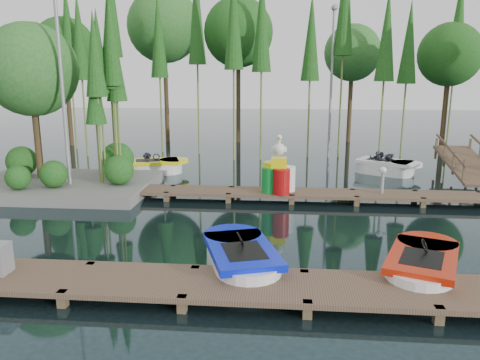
# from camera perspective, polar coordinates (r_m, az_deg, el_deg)

# --- Properties ---
(ground_plane) EXTENTS (90.00, 90.00, 0.00)m
(ground_plane) POSITION_cam_1_polar(r_m,az_deg,el_deg) (13.16, -2.37, -5.11)
(ground_plane) COLOR #1B2E33
(near_dock) EXTENTS (18.00, 1.50, 0.50)m
(near_dock) POSITION_cam_1_polar(r_m,az_deg,el_deg) (8.93, -6.23, -12.46)
(near_dock) COLOR brown
(near_dock) RESTS_ON ground
(far_dock) EXTENTS (15.00, 1.20, 0.50)m
(far_dock) POSITION_cam_1_polar(r_m,az_deg,el_deg) (15.41, 2.52, -1.57)
(far_dock) COLOR brown
(far_dock) RESTS_ON ground
(island) EXTENTS (6.20, 4.20, 6.75)m
(island) POSITION_cam_1_polar(r_m,az_deg,el_deg) (17.63, -21.99, 9.06)
(island) COLOR slate
(island) RESTS_ON ground
(tree_screen) EXTENTS (34.42, 18.53, 10.31)m
(tree_screen) POSITION_cam_1_polar(r_m,az_deg,el_deg) (23.41, -4.17, 17.79)
(tree_screen) COLOR #43321C
(tree_screen) RESTS_ON ground
(lamp_island) EXTENTS (0.30, 0.30, 7.25)m
(lamp_island) POSITION_cam_1_polar(r_m,az_deg,el_deg) (16.55, -21.04, 12.70)
(lamp_island) COLOR gray
(lamp_island) RESTS_ON ground
(lamp_rear) EXTENTS (0.30, 0.30, 7.25)m
(lamp_rear) POSITION_cam_1_polar(r_m,az_deg,el_deg) (23.54, 11.13, 13.04)
(lamp_rear) COLOR gray
(lamp_rear) RESTS_ON ground
(ramp) EXTENTS (1.50, 3.94, 1.49)m
(ramp) POSITION_cam_1_polar(r_m,az_deg,el_deg) (20.58, 25.95, 1.80)
(ramp) COLOR brown
(ramp) RESTS_ON ground
(boat_blue) EXTENTS (2.06, 3.07, 0.95)m
(boat_blue) POSITION_cam_1_polar(r_m,az_deg,el_deg) (9.79, 0.13, -9.81)
(boat_blue) COLOR white
(boat_blue) RESTS_ON ground
(boat_red) EXTENTS (2.13, 2.98, 0.92)m
(boat_red) POSITION_cam_1_polar(r_m,az_deg,el_deg) (10.15, 21.32, -9.95)
(boat_red) COLOR white
(boat_red) RESTS_ON ground
(boat_yellow_far) EXTENTS (2.93, 1.97, 1.35)m
(boat_yellow_far) POSITION_cam_1_polar(r_m,az_deg,el_deg) (19.82, -10.42, 1.61)
(boat_yellow_far) COLOR white
(boat_yellow_far) RESTS_ON ground
(boat_white_far) EXTENTS (2.98, 2.47, 1.29)m
(boat_white_far) POSITION_cam_1_polar(r_m,az_deg,el_deg) (20.34, 17.32, 1.53)
(boat_white_far) COLOR white
(boat_white_far) RESTS_ON ground
(yellow_barrel) EXTENTS (0.65, 0.65, 0.97)m
(yellow_barrel) POSITION_cam_1_polar(r_m,az_deg,el_deg) (15.27, 4.05, 0.42)
(yellow_barrel) COLOR yellow
(yellow_barrel) RESTS_ON far_dock
(drum_cluster) EXTENTS (1.09, 1.00, 1.88)m
(drum_cluster) POSITION_cam_1_polar(r_m,az_deg,el_deg) (15.11, 4.83, 0.53)
(drum_cluster) COLOR #0D7D29
(drum_cluster) RESTS_ON far_dock
(seagull_post) EXTENTS (0.54, 0.29, 0.87)m
(seagull_post) POSITION_cam_1_polar(r_m,az_deg,el_deg) (15.58, 17.01, 0.52)
(seagull_post) COLOR gray
(seagull_post) RESTS_ON far_dock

